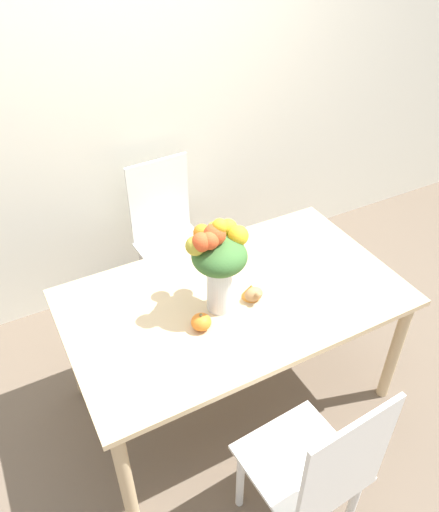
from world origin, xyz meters
TOP-DOWN VIEW (x-y plane):
  - ground_plane at (0.00, 0.00)m, footprint 12.00×12.00m
  - wall_back at (0.00, 1.19)m, footprint 8.00×0.06m
  - dining_table at (0.00, 0.00)m, footprint 1.59×0.93m
  - flower_vase at (-0.10, -0.03)m, footprint 0.30×0.30m
  - pumpkin at (-0.23, -0.11)m, footprint 0.09×0.09m
  - turkey_figurine at (0.06, -0.05)m, footprint 0.09×0.12m
  - dining_chair_near_window at (0.03, 0.87)m, footprint 0.44×0.44m
  - dining_chair_far_side at (-0.09, -0.80)m, footprint 0.45×0.45m

SIDE VIEW (x-z plane):
  - ground_plane at x=0.00m, z-range 0.00..0.00m
  - dining_chair_near_window at x=0.03m, z-range 0.01..0.99m
  - dining_chair_far_side at x=-0.09m, z-range 0.01..0.99m
  - dining_table at x=0.00m, z-range 0.28..1.01m
  - pumpkin at x=-0.23m, z-range 0.72..0.81m
  - turkey_figurine at x=0.06m, z-range 0.73..0.80m
  - flower_vase at x=-0.10m, z-range 0.76..1.24m
  - wall_back at x=0.00m, z-range 0.00..2.70m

